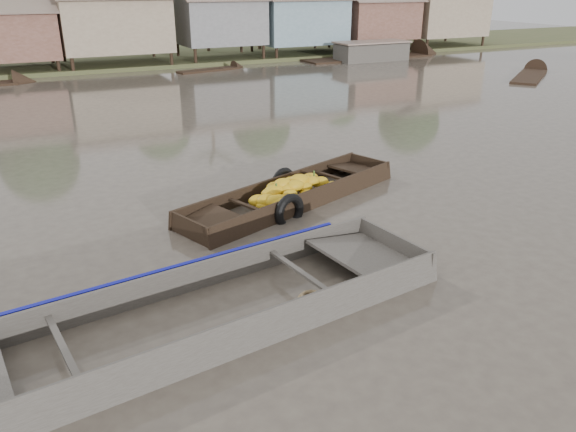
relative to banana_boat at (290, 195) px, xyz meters
name	(u,v)px	position (x,y,z in m)	size (l,w,h in m)	color
ground	(272,269)	(-1.87, -3.00, -0.21)	(120.00, 120.00, 0.00)	#4A4139
riverbank	(114,15)	(1.16, 28.86, 2.87)	(120.00, 12.47, 10.22)	#384723
banana_boat	(290,195)	(0.00, 0.00, 0.00)	(6.54, 3.60, 0.91)	black
viewer_boat	(198,320)	(-3.71, -4.19, -0.12)	(8.82, 3.34, 0.69)	#3D3834
distant_boats	(340,61)	(14.18, 21.26, 0.01)	(35.79, 14.76, 1.38)	black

